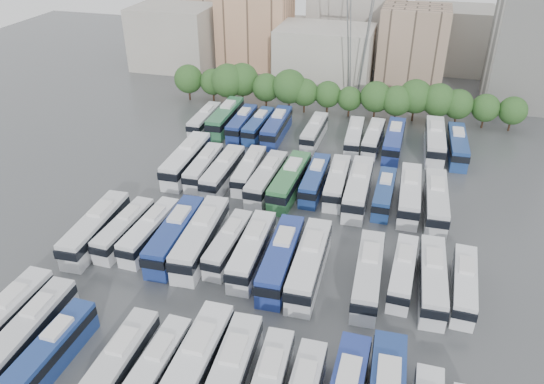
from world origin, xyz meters
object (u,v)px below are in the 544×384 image
(bus_r3_s3, at_px, (258,125))
(bus_r3_s8, at_px, (354,136))
(bus_r0_s4, at_px, (117,367))
(bus_r3_s2, at_px, (242,123))
(bus_r0_s1, at_px, (31,329))
(bus_r3_s9, at_px, (373,138))
(bus_r3_s6, at_px, (314,132))
(bus_r2_s7, at_px, (315,179))
(bus_r2_s3, at_px, (223,171))
(bus_r2_s12, at_px, (436,201))
(bus_r1_s8, at_px, (309,263))
(bus_r2_s11, at_px, (410,194))
(bus_r3_s4, at_px, (277,127))
(bus_r0_s5, at_px, (154,371))
(bus_r1_s3, at_px, (175,235))
(bus_r1_s11, at_px, (403,272))
(bus_r1_s1, at_px, (124,229))
(bus_r0_s6, at_px, (194,368))
(bus_r1_s4, at_px, (201,237))
(bus_r3_s0, at_px, (205,120))
(electricity_pylon, at_px, (361,5))
(bus_r2_s6, at_px, (290,181))
(bus_r0_s7, at_px, (230,378))
(bus_r2_s1, at_px, (186,160))
(bus_r1_s12, at_px, (432,279))
(bus_r3_s1, at_px, (226,117))
(bus_r2_s8, at_px, (337,182))
(bus_r3_s13, at_px, (457,146))
(bus_r1_s5, at_px, (229,243))
(bus_r2_s10, at_px, (384,193))
(bus_r2_s4, at_px, (249,170))
(bus_r1_s0, at_px, (96,228))
(apartment_tower, at_px, (534,38))
(bus_r2_s9, at_px, (358,188))
(bus_r1_s10, at_px, (368,274))
(bus_r1_s13, at_px, (464,284))
(bus_r0_s2, at_px, (51,352))
(bus_r0_s0, at_px, (3,320))
(bus_r3_s10, at_px, (394,140))
(bus_r1_s7, at_px, (281,258))
(bus_r2_s2, at_px, (204,167))
(bus_r1_s2, at_px, (150,231))

(bus_r3_s3, bearing_deg, bus_r3_s8, 1.12)
(bus_r0_s4, bearing_deg, bus_r3_s2, 97.11)
(bus_r0_s1, distance_m, bus_r3_s9, 58.81)
(bus_r3_s6, bearing_deg, bus_r2_s7, -76.73)
(bus_r2_s3, height_order, bus_r2_s12, bus_r2_s12)
(bus_r1_s8, bearing_deg, bus_r2_s11, 60.90)
(bus_r3_s4, bearing_deg, bus_r0_s5, -87.26)
(bus_r1_s3, height_order, bus_r1_s11, bus_r1_s3)
(bus_r1_s1, relative_size, bus_r3_s2, 0.97)
(bus_r2_s12, bearing_deg, bus_r3_s4, 143.60)
(bus_r0_s1, height_order, bus_r3_s4, bus_r3_s4)
(bus_r0_s6, relative_size, bus_r1_s4, 0.97)
(bus_r1_s3, distance_m, bus_r3_s0, 36.08)
(electricity_pylon, relative_size, bus_r2_s6, 2.55)
(bus_r0_s7, height_order, bus_r2_s1, bus_r2_s1)
(bus_r0_s5, height_order, bus_r1_s12, bus_r1_s12)
(bus_r3_s1, xyz_separation_m, bus_r3_s8, (23.23, -1.44, -0.28))
(bus_r0_s7, relative_size, bus_r2_s8, 1.09)
(bus_r3_s13, bearing_deg, bus_r1_s1, -140.81)
(bus_r1_s5, bearing_deg, bus_r0_s4, -97.05)
(bus_r0_s1, height_order, bus_r2_s10, bus_r0_s1)
(electricity_pylon, height_order, bus_r1_s3, electricity_pylon)
(bus_r2_s4, bearing_deg, bus_r3_s6, 66.27)
(bus_r1_s0, bearing_deg, bus_r1_s4, 4.23)
(bus_r1_s3, bearing_deg, bus_r1_s11, -0.96)
(bus_r0_s4, distance_m, bus_r1_s1, 21.94)
(apartment_tower, relative_size, bus_r1_s4, 1.88)
(bus_r0_s1, height_order, bus_r1_s0, bus_r1_s0)
(bus_r2_s3, bearing_deg, bus_r2_s9, 1.21)
(bus_r0_s7, xyz_separation_m, bus_r1_s10, (9.71, 17.11, -0.04))
(bus_r1_s13, bearing_deg, electricity_pylon, 111.61)
(bus_r0_s2, xyz_separation_m, bus_r2_s9, (22.81, 36.58, 0.32))
(bus_r0_s0, xyz_separation_m, bus_r1_s4, (13.19, 17.72, 0.15))
(bus_r0_s0, distance_m, bus_r1_s5, 24.45)
(bus_r1_s3, height_order, bus_r1_s4, bus_r1_s4)
(bus_r2_s12, relative_size, bus_r3_s10, 1.03)
(bus_r1_s5, xyz_separation_m, bus_r1_s8, (10.04, -1.69, 0.37))
(bus_r0_s6, bearing_deg, bus_r3_s1, 106.86)
(bus_r1_s8, bearing_deg, bus_r1_s7, 177.43)
(bus_r1_s3, height_order, bus_r3_s4, bus_r1_s3)
(bus_r2_s8, relative_size, bus_r2_s10, 1.09)
(bus_r1_s7, height_order, bus_r2_s2, bus_r1_s7)
(bus_r1_s10, relative_size, bus_r2_s10, 1.16)
(bus_r2_s3, xyz_separation_m, bus_r3_s1, (-6.55, 19.18, 0.13))
(bus_r1_s4, relative_size, bus_r3_s1, 1.05)
(bus_r1_s2, distance_m, bus_r1_s8, 20.09)
(bus_r1_s0, bearing_deg, bus_r2_s2, 69.14)
(bus_r1_s4, xyz_separation_m, bus_r1_s10, (19.80, -1.32, -0.19))
(bus_r0_s1, height_order, bus_r1_s12, bus_r1_s12)
(bus_r0_s6, relative_size, bus_r3_s4, 1.05)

